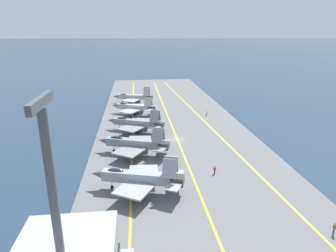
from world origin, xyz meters
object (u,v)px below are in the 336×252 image
(parked_jet_nearest, at_px, (139,177))
(parked_jet_second, at_px, (134,143))
(parked_jet_third, at_px, (136,123))
(parked_jet_fifth, at_px, (134,97))
(crew_red_vest, at_px, (215,170))
(parked_jet_fourth, at_px, (134,107))
(crew_yellow_vest, at_px, (207,113))
(crew_brown_vest, at_px, (334,228))

(parked_jet_nearest, distance_m, parked_jet_second, 16.79)
(parked_jet_third, height_order, parked_jet_fifth, parked_jet_fifth)
(crew_red_vest, bearing_deg, parked_jet_second, 52.66)
(parked_jet_second, bearing_deg, parked_jet_fourth, -0.25)
(crew_red_vest, bearing_deg, parked_jet_third, 28.21)
(parked_jet_second, height_order, parked_jet_third, parked_jet_second)
(parked_jet_second, relative_size, crew_red_vest, 10.04)
(crew_red_vest, xyz_separation_m, crew_yellow_vest, (41.27, -8.37, 0.02))
(crew_red_vest, bearing_deg, parked_jet_fourth, 18.70)
(crew_brown_vest, bearing_deg, crew_red_vest, 30.54)
(parked_jet_fifth, xyz_separation_m, crew_yellow_vest, (-20.06, -23.74, -1.58))
(parked_jet_fourth, xyz_separation_m, crew_red_vest, (-45.53, -15.41, -1.59))
(parked_jet_third, height_order, crew_yellow_vest, parked_jet_third)
(crew_yellow_vest, height_order, crew_brown_vest, crew_brown_vest)
(crew_red_vest, bearing_deg, parked_jet_fifth, 14.07)
(parked_jet_second, xyz_separation_m, crew_brown_vest, (-31.51, -27.14, -1.60))
(parked_jet_fifth, relative_size, crew_brown_vest, 8.53)
(parked_jet_third, xyz_separation_m, parked_jet_fourth, (17.70, 0.48, 0.03))
(parked_jet_third, bearing_deg, parked_jet_second, 177.75)
(crew_red_vest, height_order, crew_brown_vest, crew_brown_vest)
(parked_jet_fifth, bearing_deg, parked_jet_second, 179.79)
(parked_jet_second, distance_m, crew_brown_vest, 41.62)
(crew_yellow_vest, bearing_deg, crew_red_vest, 168.53)
(parked_jet_second, relative_size, parked_jet_third, 1.01)
(crew_red_vest, xyz_separation_m, crew_brown_vest, (-19.64, -11.59, 0.08))
(parked_jet_second, height_order, crew_red_vest, parked_jet_second)
(parked_jet_fifth, bearing_deg, crew_brown_vest, -161.58)
(parked_jet_nearest, relative_size, crew_red_vest, 9.88)
(crew_red_vest, bearing_deg, crew_yellow_vest, -11.47)
(parked_jet_nearest, distance_m, parked_jet_fifth, 66.24)
(parked_jet_second, height_order, crew_brown_vest, parked_jet_second)
(crew_brown_vest, bearing_deg, parked_jet_third, 29.18)
(parked_jet_nearest, xyz_separation_m, crew_red_vest, (4.91, -14.89, -1.81))
(crew_yellow_vest, bearing_deg, parked_jet_nearest, 153.27)
(parked_jet_second, xyz_separation_m, crew_red_vest, (-11.87, -15.55, -1.69))
(parked_jet_nearest, height_order, crew_red_vest, parked_jet_nearest)
(parked_jet_nearest, height_order, parked_jet_third, parked_jet_nearest)
(parked_jet_fifth, bearing_deg, crew_yellow_vest, -130.20)
(parked_jet_second, bearing_deg, crew_yellow_vest, -39.14)
(parked_jet_third, relative_size, parked_jet_fourth, 1.08)
(parked_jet_nearest, relative_size, parked_jet_fifth, 1.07)
(parked_jet_nearest, height_order, parked_jet_fourth, parked_jet_nearest)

